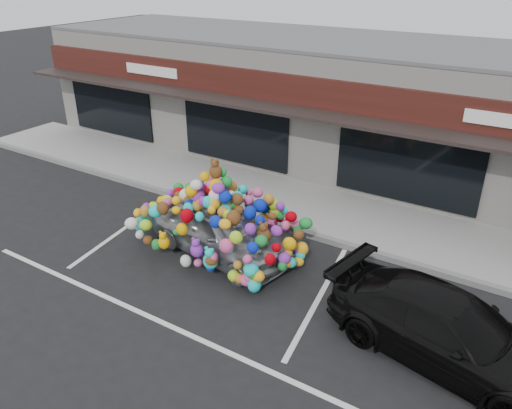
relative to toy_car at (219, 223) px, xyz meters
The scene contains 9 objects.
ground 1.04m from the toy_car, 72.34° to the right, with size 90.00×90.00×0.00m, color black.
shop_building 7.98m from the toy_car, 88.68° to the left, with size 24.00×7.20×4.31m.
sidewalk 3.52m from the toy_car, 86.98° to the left, with size 26.00×3.00×0.15m, color gray.
kerb 2.09m from the toy_car, 84.64° to the left, with size 26.00×0.18×0.16m, color slate.
parking_stripe_left 3.16m from the toy_car, behind, with size 0.12×4.40×0.01m, color silver.
parking_stripe_mid 3.12m from the toy_car, ahead, with size 0.12×4.40×0.01m, color silver.
lane_line 3.70m from the toy_car, 52.76° to the right, with size 14.00×0.12×0.01m, color silver.
toy_car is the anchor object (origin of this frame).
black_sedan 5.81m from the toy_car, ahead, with size 4.57×1.86×1.33m, color black.
Camera 1 is at (6.38, -8.22, 6.76)m, focal length 35.00 mm.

